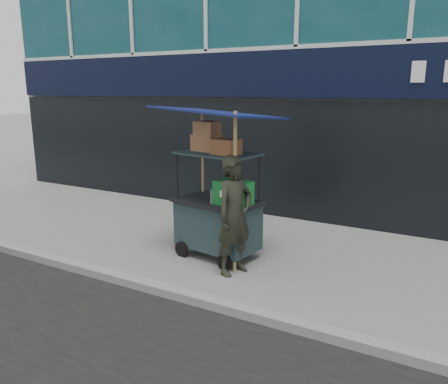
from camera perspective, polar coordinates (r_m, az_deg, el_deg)
The scene contains 4 objects.
ground at distance 5.94m, azimuth -5.05°, elevation -12.85°, with size 80.00×80.00×0.00m, color slate.
curb at distance 5.77m, azimuth -6.20°, elevation -13.06°, with size 80.00×0.18×0.12m, color gray.
vendor_cart at distance 6.83m, azimuth -0.75°, elevation -1.83°, with size 1.93×1.50×2.38m.
vendor_man at distance 6.20m, azimuth 1.39°, elevation -3.12°, with size 0.63×0.41×1.72m, color black.
Camera 1 is at (3.02, -4.40, 2.61)m, focal length 35.00 mm.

